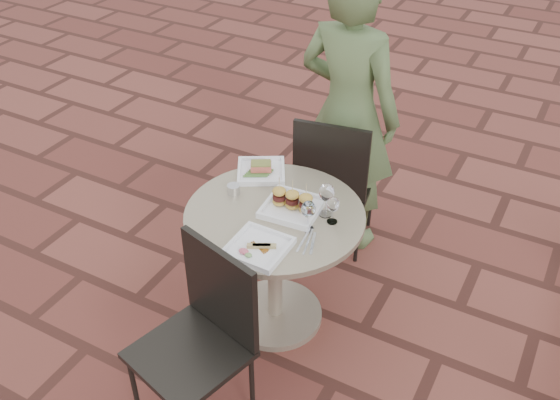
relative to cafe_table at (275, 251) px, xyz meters
The scene contains 13 objects.
ground 0.51m from the cafe_table, 68.29° to the left, with size 60.00×60.00×0.00m, color brown.
cafe_table is the anchor object (origin of this frame).
chair_far 0.71m from the cafe_table, 89.48° to the left, with size 0.51×0.51×0.93m.
chair_near 0.66m from the cafe_table, 88.97° to the right, with size 0.54×0.54×0.93m.
diner 0.95m from the cafe_table, 89.46° to the left, with size 0.64×0.42×1.75m, color #495E33.
plate_salmon 0.45m from the cafe_table, 130.71° to the left, with size 0.34×0.34×0.07m.
plate_sliders 0.30m from the cafe_table, 45.24° to the left, with size 0.29×0.29×0.18m.
plate_tuna 0.39m from the cafe_table, 76.04° to the right, with size 0.26×0.26×0.03m.
wine_glass_right 0.41m from the cafe_table, ahead, with size 0.07×0.07×0.16m.
wine_glass_mid 0.45m from the cafe_table, 25.91° to the left, with size 0.08×0.08×0.18m.
wine_glass_far 0.45m from the cafe_table, 14.32° to the left, with size 0.06×0.06×0.15m.
steel_ramekin 0.38m from the cafe_table, behind, with size 0.07×0.07×0.05m, color silver.
cutlery_set 0.37m from the cafe_table, 26.21° to the right, with size 0.09×0.19×0.00m, color silver, non-canonical shape.
Camera 1 is at (1.14, -2.29, 2.59)m, focal length 40.00 mm.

